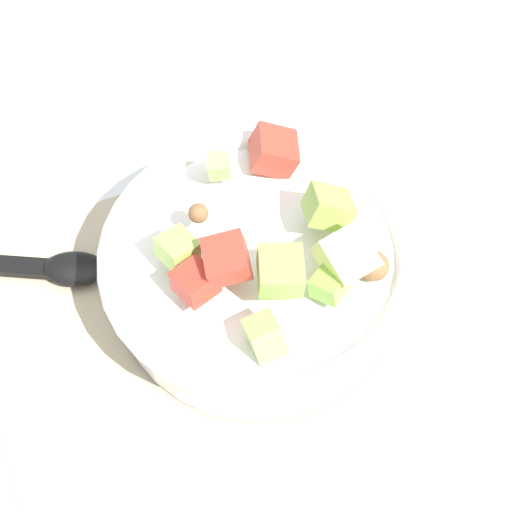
% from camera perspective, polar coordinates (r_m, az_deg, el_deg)
% --- Properties ---
extents(ground_plane, '(2.40, 2.40, 0.00)m').
position_cam_1_polar(ground_plane, '(0.66, 1.51, -2.36)').
color(ground_plane, silver).
extents(placemat, '(0.51, 0.30, 0.01)m').
position_cam_1_polar(placemat, '(0.66, 1.52, -2.22)').
color(placemat, tan).
rests_on(placemat, ground_plane).
extents(salad_bowl, '(0.26, 0.26, 0.11)m').
position_cam_1_polar(salad_bowl, '(0.62, 0.09, -0.42)').
color(salad_bowl, white).
rests_on(salad_bowl, placemat).
extents(serving_spoon, '(0.22, 0.14, 0.01)m').
position_cam_1_polar(serving_spoon, '(0.69, -17.74, -0.71)').
color(serving_spoon, black).
rests_on(serving_spoon, placemat).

